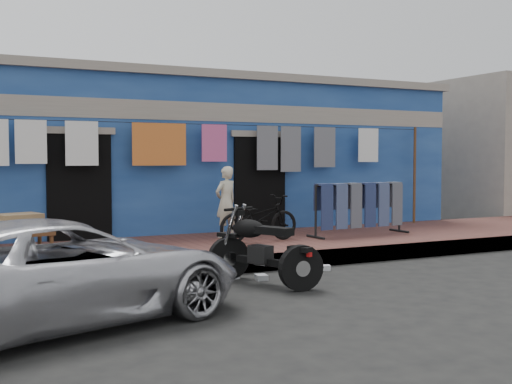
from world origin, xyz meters
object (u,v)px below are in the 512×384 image
at_px(motorcycle, 263,247).
at_px(jeans_rack, 359,208).
at_px(bicycle, 259,213).
at_px(seated_person, 226,202).
at_px(car, 60,270).

bearing_deg(motorcycle, jeans_rack, 12.40).
height_order(bicycle, motorcycle, bicycle).
height_order(bicycle, jeans_rack, jeans_rack).
relative_size(seated_person, bicycle, 0.85).
bearing_deg(jeans_rack, bicycle, -179.14).
bearing_deg(seated_person, motorcycle, 55.70).
height_order(seated_person, bicycle, seated_person).
height_order(car, motorcycle, car).
bearing_deg(car, motorcycle, -88.70).
height_order(seated_person, motorcycle, seated_person).
distance_m(seated_person, bicycle, 0.84).
bearing_deg(bicycle, motorcycle, 149.92).
bearing_deg(motorcycle, seated_person, 51.95).
bearing_deg(bicycle, jeans_rack, -94.02).
xyz_separation_m(seated_person, motorcycle, (-0.79, -3.03, -0.39)).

